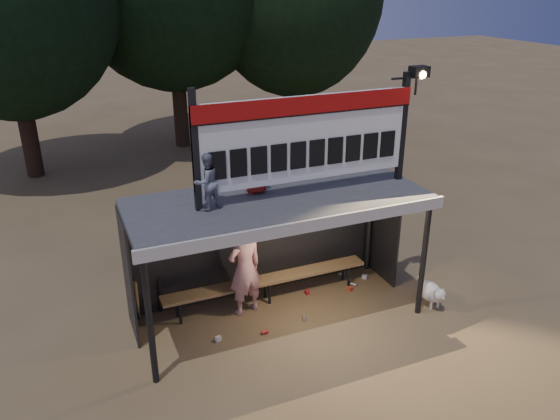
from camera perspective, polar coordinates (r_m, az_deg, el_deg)
The scene contains 10 objects.
ground at distance 10.13m, azimuth -0.17°, elevation -10.94°, with size 80.00×80.00×0.00m, color brown.
player at distance 9.79m, azimuth -3.69°, elevation -6.10°, with size 0.66×0.43×1.81m, color silver.
child_a at distance 8.48m, azimuth -7.70°, elevation 2.95°, with size 0.45×0.35×0.92m, color gray.
child_b at distance 9.10m, azimuth -2.59°, elevation 4.64°, with size 0.46×0.30×0.95m, color #A41D19.
dugout_shelter at distance 9.43m, azimuth -0.75°, elevation -0.83°, with size 5.10×2.08×2.32m.
scoreboard_assembly at distance 8.93m, azimuth 3.17°, elevation 7.83°, with size 4.10×0.27×1.99m.
bench at distance 10.33m, azimuth -1.36°, elevation -7.37°, with size 4.00×0.35×0.48m.
dog at distance 10.66m, azimuth 15.49°, elevation -8.23°, with size 0.36×0.81×0.49m.
bats at distance 10.10m, azimuth -13.60°, elevation -8.89°, with size 0.48×0.33×0.84m.
litter at distance 10.54m, azimuth 3.79°, elevation -9.25°, with size 3.48×1.33×0.08m.
Camera 1 is at (-3.23, -7.74, 5.67)m, focal length 35.00 mm.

